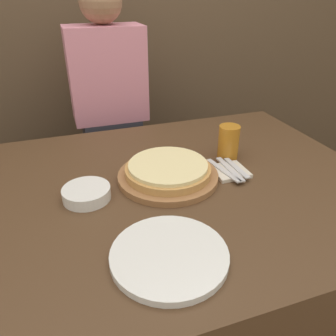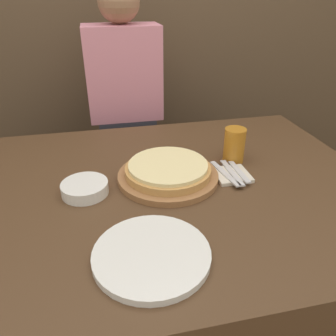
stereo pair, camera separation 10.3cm
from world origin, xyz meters
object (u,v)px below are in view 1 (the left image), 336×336
beer_glass (229,141)px  spoon (236,167)px  dinner_plate (169,255)px  fork (222,170)px  pizza_on_board (168,172)px  dinner_knife (229,168)px  diner_person (112,131)px  side_bowl (86,193)px

beer_glass → spoon: bearing=-101.8°
dinner_plate → fork: bearing=46.6°
pizza_on_board → dinner_knife: (0.21, -0.02, -0.01)m
beer_glass → fork: size_ratio=0.71×
dinner_knife → diner_person: (-0.27, 0.70, -0.11)m
beer_glass → side_bowl: beer_glass is taller
beer_glass → side_bowl: (-0.51, -0.10, -0.05)m
pizza_on_board → dinner_knife: bearing=-6.8°
pizza_on_board → fork: size_ratio=1.88×
pizza_on_board → spoon: bearing=-6.1°
side_bowl → diner_person: 0.74m
pizza_on_board → spoon: 0.23m
dinner_plate → side_bowl: side_bowl is taller
beer_glass → dinner_plate: bearing=-131.6°
beer_glass → side_bowl: size_ratio=0.87×
pizza_on_board → diner_person: bearing=95.5°
side_bowl → spoon: bearing=0.2°
diner_person → spoon: bearing=-67.1°
side_bowl → beer_glass: bearing=11.1°
dinner_knife → pizza_on_board: bearing=173.2°
dinner_plate → fork: (0.29, 0.31, 0.01)m
pizza_on_board → fork: 0.18m
pizza_on_board → spoon: size_ratio=2.22×
fork → diner_person: 0.75m
side_bowl → spoon: size_ratio=0.96×
side_bowl → spoon: (0.49, 0.00, -0.00)m
spoon → diner_person: diner_person is taller
pizza_on_board → beer_glass: beer_glass is taller
beer_glass → dinner_plate: (-0.36, -0.41, -0.06)m
side_bowl → dinner_plate: bearing=-64.3°
pizza_on_board → dinner_knife: pizza_on_board is taller
beer_glass → side_bowl: bearing=-168.9°
dinner_plate → fork: 0.43m
dinner_knife → spoon: 0.02m
dinner_knife → diner_person: bearing=111.1°
pizza_on_board → dinner_plate: bearing=-108.4°
pizza_on_board → fork: (0.18, -0.02, -0.01)m
dinner_knife → diner_person: 0.76m
dinner_plate → spoon: (0.34, 0.31, 0.01)m
beer_glass → spoon: beer_glass is taller
pizza_on_board → fork: bearing=-7.8°
beer_glass → dinner_knife: (-0.05, -0.10, -0.05)m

